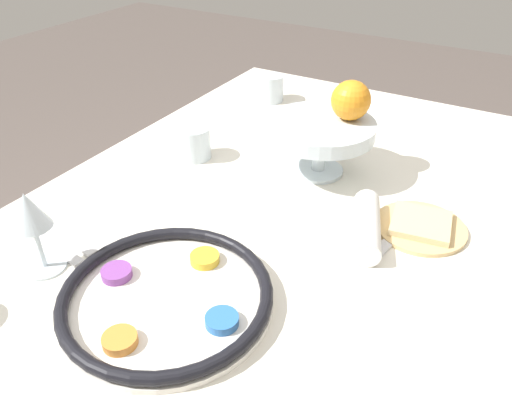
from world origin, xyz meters
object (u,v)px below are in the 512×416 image
(fruit_stand, at_px, (321,132))
(seder_plate, at_px, (166,296))
(orange_fruit, at_px, (351,100))
(cup_far, at_px, (271,88))
(wine_glass, at_px, (30,216))
(cup_near, at_px, (194,143))
(bread_plate, at_px, (420,226))
(napkin_roll, at_px, (367,226))

(fruit_stand, bearing_deg, seder_plate, 176.29)
(orange_fruit, xyz_separation_m, cup_far, (0.27, 0.33, -0.12))
(wine_glass, bearing_deg, fruit_stand, -26.59)
(cup_near, distance_m, cup_far, 0.39)
(wine_glass, distance_m, cup_far, 0.83)
(seder_plate, relative_size, orange_fruit, 3.96)
(bread_plate, bearing_deg, seder_plate, 143.83)
(wine_glass, distance_m, cup_near, 0.44)
(seder_plate, xyz_separation_m, bread_plate, (0.38, -0.28, -0.01))
(wine_glass, height_order, napkin_roll, wine_glass)
(wine_glass, distance_m, orange_fruit, 0.64)
(napkin_roll, bearing_deg, wine_glass, 128.91)
(seder_plate, distance_m, fruit_stand, 0.49)
(orange_fruit, distance_m, napkin_roll, 0.28)
(cup_near, bearing_deg, bread_plate, -92.05)
(seder_plate, xyz_separation_m, orange_fruit, (0.52, -0.07, 0.14))
(wine_glass, relative_size, bread_plate, 0.87)
(napkin_roll, distance_m, cup_far, 0.66)
(seder_plate, height_order, bread_plate, seder_plate)
(bread_plate, xyz_separation_m, cup_far, (0.41, 0.54, 0.03))
(wine_glass, relative_size, orange_fruit, 1.78)
(fruit_stand, height_order, cup_far, fruit_stand)
(seder_plate, xyz_separation_m, fruit_stand, (0.48, -0.03, 0.08))
(bread_plate, relative_size, cup_near, 2.27)
(fruit_stand, distance_m, orange_fruit, 0.09)
(seder_plate, distance_m, napkin_roll, 0.37)
(cup_far, bearing_deg, bread_plate, -127.04)
(bread_plate, bearing_deg, wine_glass, 129.52)
(wine_glass, bearing_deg, cup_far, 1.99)
(orange_fruit, relative_size, bread_plate, 0.49)
(wine_glass, bearing_deg, orange_fruit, -28.35)
(cup_far, bearing_deg, napkin_roll, -136.18)
(bread_plate, bearing_deg, orange_fruit, 55.89)
(fruit_stand, distance_m, cup_near, 0.29)
(wine_glass, relative_size, napkin_roll, 0.82)
(fruit_stand, relative_size, cup_near, 3.09)
(orange_fruit, xyz_separation_m, napkin_roll, (-0.21, -0.13, -0.14))
(cup_near, bearing_deg, seder_plate, -149.21)
(orange_fruit, xyz_separation_m, bread_plate, (-0.14, -0.21, -0.15))
(seder_plate, bearing_deg, bread_plate, -36.17)
(bread_plate, height_order, cup_far, cup_far)
(seder_plate, xyz_separation_m, wine_glass, (-0.04, 0.23, 0.09))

